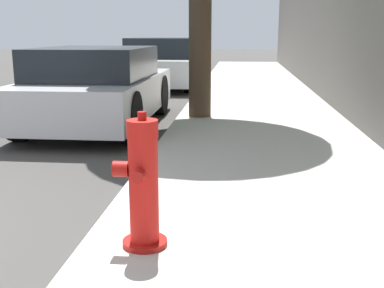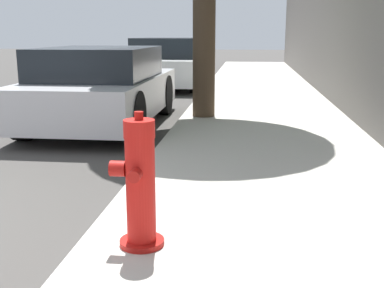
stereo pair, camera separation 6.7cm
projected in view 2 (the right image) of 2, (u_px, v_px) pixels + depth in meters
name	position (u px, v px, depth m)	size (l,w,h in m)	color
sidewalk_slab	(290.00, 281.00, 2.74)	(2.66, 40.00, 0.13)	#B7B2A8
fire_hydrant	(140.00, 185.00, 2.97)	(0.33, 0.34, 0.86)	#A91511
parked_car_near	(102.00, 87.00, 7.50)	(1.75, 3.80, 1.23)	#B7B7BC
parked_car_mid	(169.00, 63.00, 12.90)	(1.82, 3.94, 1.31)	silver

